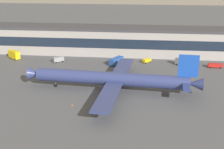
% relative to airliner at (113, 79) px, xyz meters
% --- Properties ---
extents(ground_plane, '(600.00, 600.00, 0.00)m').
position_rel_airliner_xyz_m(ground_plane, '(-6.59, -0.49, -4.75)').
color(ground_plane, '#4C4F54').
extents(terminal_building, '(191.81, 16.89, 14.48)m').
position_rel_airliner_xyz_m(terminal_building, '(-6.59, 53.04, 2.52)').
color(terminal_building, '#9E9993').
rests_on(terminal_building, ground_plane).
extents(airliner, '(65.12, 56.35, 15.18)m').
position_rel_airliner_xyz_m(airliner, '(0.00, 0.00, 0.00)').
color(airliner, navy).
rests_on(airliner, ground_plane).
extents(stair_truck, '(6.11, 5.74, 3.55)m').
position_rel_airliner_xyz_m(stair_truck, '(28.70, 34.70, -2.77)').
color(stair_truck, gray).
rests_on(stair_truck, ground_plane).
extents(fuel_truck, '(6.44, 8.73, 3.35)m').
position_rel_airliner_xyz_m(fuel_truck, '(-2.01, 33.45, -2.86)').
color(fuel_truck, '#2651A5').
rests_on(fuel_truck, ground_plane).
extents(crew_van, '(5.39, 5.04, 2.55)m').
position_rel_airliner_xyz_m(crew_van, '(-30.57, 34.25, -3.29)').
color(crew_van, gray).
rests_on(crew_van, ground_plane).
extents(catering_truck, '(7.30, 6.44, 4.15)m').
position_rel_airliner_xyz_m(catering_truck, '(-54.42, 37.44, -2.45)').
color(catering_truck, yellow).
rests_on(catering_truck, ground_plane).
extents(follow_me_car, '(4.45, 4.46, 1.85)m').
position_rel_airliner_xyz_m(follow_me_car, '(12.31, 38.20, -3.66)').
color(follow_me_car, yellow).
rests_on(follow_me_car, ground_plane).
extents(belt_loader, '(6.44, 2.20, 1.95)m').
position_rel_airliner_xyz_m(belt_loader, '(43.44, 33.34, -3.59)').
color(belt_loader, red).
rests_on(belt_loader, ground_plane).
extents(traffic_cone_0, '(0.50, 0.50, 0.62)m').
position_rel_airliner_xyz_m(traffic_cone_0, '(-12.24, -14.74, -4.43)').
color(traffic_cone_0, '#F2590C').
rests_on(traffic_cone_0, ground_plane).
extents(traffic_cone_1, '(0.60, 0.60, 0.75)m').
position_rel_airliner_xyz_m(traffic_cone_1, '(-1.98, -9.50, -4.37)').
color(traffic_cone_1, '#F2590C').
rests_on(traffic_cone_1, ground_plane).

